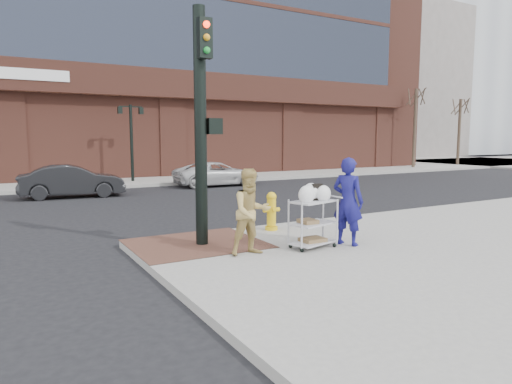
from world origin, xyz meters
TOP-DOWN VIEW (x-y plane):
  - ground at (0.00, 0.00)m, footprint 220.00×220.00m
  - sidewalk_far at (12.50, 32.00)m, footprint 65.00×36.00m
  - brick_curb_ramp at (-0.60, 0.90)m, footprint 2.80×2.40m
  - filler_block at (40.00, 38.00)m, footprint 14.00×20.00m
  - bare_tree_a at (24.00, 16.50)m, footprint 1.80×1.80m
  - bare_tree_b at (30.00, 17.00)m, footprint 1.80×1.80m
  - lamp_post at (2.00, 16.00)m, footprint 1.32×0.22m
  - traffic_signal_pole at (-0.48, 0.77)m, footprint 0.61×0.51m
  - woman_blue at (2.21, -0.80)m, footprint 0.69×0.82m
  - pedestrian_tan at (0.00, -0.49)m, footprint 0.86×0.68m
  - sedan_dark at (-1.60, 11.73)m, footprint 4.21×1.83m
  - minivan_white at (5.48, 12.89)m, footprint 4.39×2.06m
  - utility_cart at (1.40, -0.65)m, footprint 1.08×0.77m
  - fire_hydrant at (1.62, 1.36)m, footprint 0.45×0.32m

SIDE VIEW (x-z plane):
  - ground at x=0.00m, z-range 0.00..0.00m
  - sidewalk_far at x=12.50m, z-range 0.00..0.15m
  - brick_curb_ramp at x=-0.60m, z-range 0.15..0.16m
  - minivan_white at x=5.48m, z-range 0.00..1.22m
  - fire_hydrant at x=1.62m, z-range 0.16..1.12m
  - sedan_dark at x=-1.60m, z-range 0.00..1.35m
  - utility_cart at x=1.40m, z-range 0.09..1.44m
  - pedestrian_tan at x=0.00m, z-range 0.15..1.86m
  - woman_blue at x=2.21m, z-range 0.15..2.04m
  - lamp_post at x=2.00m, z-range 0.62..4.62m
  - traffic_signal_pole at x=-0.48m, z-range 0.33..5.33m
  - bare_tree_b at x=30.00m, z-range 2.44..9.14m
  - bare_tree_a at x=24.00m, z-range 2.67..9.87m
  - filler_block at x=40.00m, z-range 0.00..18.00m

